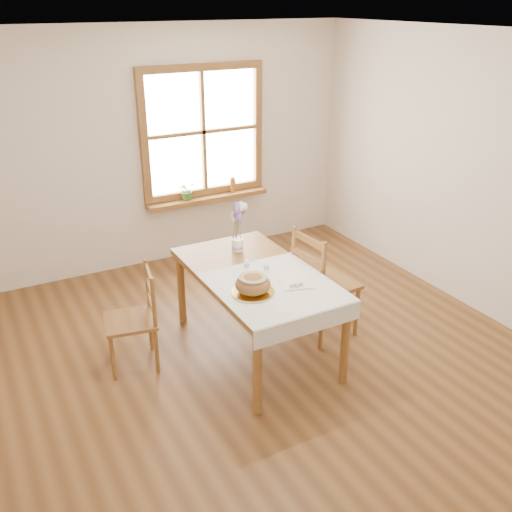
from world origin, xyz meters
The scene contains 18 objects.
ground centered at (0.00, 0.00, 0.00)m, with size 5.00×5.00×0.00m, color brown.
room_walls centered at (0.00, 0.00, 1.71)m, with size 4.60×5.10×2.65m.
window centered at (0.50, 2.47, 1.45)m, with size 1.46×0.08×1.46m.
window_sill centered at (0.50, 2.40, 0.69)m, with size 1.46×0.20×0.05m.
dining_table centered at (0.00, 0.30, 0.66)m, with size 0.90×1.60×0.75m.
table_linen centered at (0.00, 0.00, 0.76)m, with size 0.91×0.99×0.01m, color silver.
chair_left centered at (-1.01, 0.59, 0.43)m, with size 0.41×0.43×0.87m, color #985C2F, non-canonical shape.
chair_right centered at (0.69, 0.26, 0.51)m, with size 0.48×0.50×1.02m, color #985C2F, non-canonical shape.
bread_plate centered at (-0.20, -0.03, 0.77)m, with size 0.32×0.32×0.02m, color white.
bread_loaf centered at (-0.20, -0.03, 0.85)m, with size 0.27×0.27×0.15m, color brown.
egg_napkin centered at (0.16, -0.06, 0.77)m, with size 0.23×0.20×0.01m, color silver.
eggs centered at (0.16, -0.06, 0.79)m, with size 0.18×0.16×0.04m, color white, non-canonical shape.
salt_shaker centered at (-0.04, 0.39, 0.80)m, with size 0.04×0.04×0.08m, color white.
pepper_shaker centered at (0.08, 0.26, 0.80)m, with size 0.04×0.04×0.08m, color white.
flower_vase centered at (0.06, 0.75, 0.81)m, with size 0.10×0.10×0.11m, color white.
lavender_bouquet centered at (0.06, 0.75, 1.03)m, with size 0.18×0.18×0.34m, color #77599E, non-canonical shape.
potted_plant centered at (0.24, 2.40, 0.80)m, with size 0.20×0.22×0.17m, color #3E732E.
amber_bottle centered at (0.83, 2.40, 0.81)m, with size 0.07×0.07×0.19m, color #A65E1E.
Camera 1 is at (-2.02, -3.41, 2.83)m, focal length 40.00 mm.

